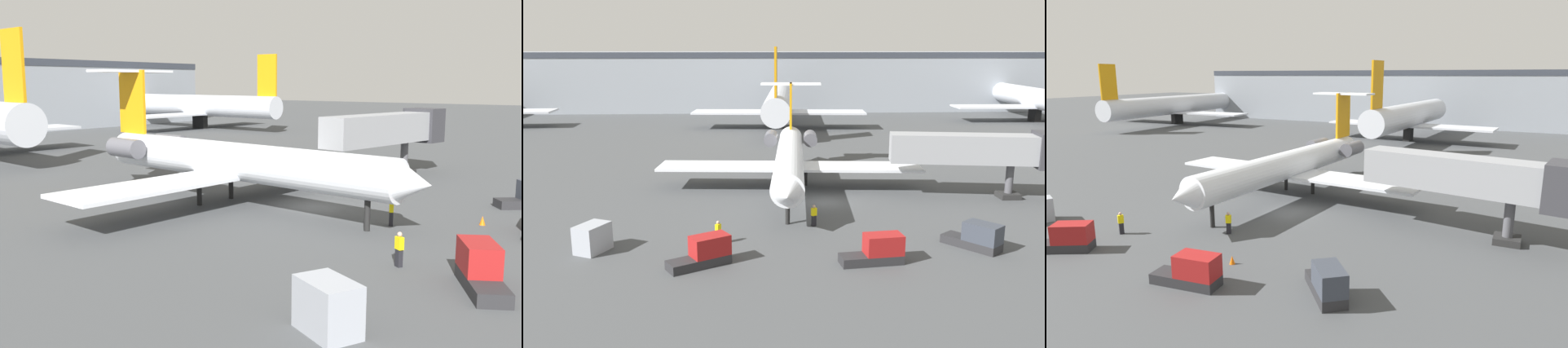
% 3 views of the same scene
% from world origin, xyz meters
% --- Properties ---
extents(ground_plane, '(400.00, 400.00, 0.10)m').
position_xyz_m(ground_plane, '(0.00, 0.00, -0.05)').
color(ground_plane, '#424447').
extents(regional_jet, '(25.83, 29.56, 9.60)m').
position_xyz_m(regional_jet, '(-2.68, 5.51, 3.21)').
color(regional_jet, silver).
rests_on(regional_jet, ground_plane).
extents(jet_bridge, '(15.55, 5.30, 6.14)m').
position_xyz_m(jet_bridge, '(14.99, 0.88, 4.45)').
color(jet_bridge, gray).
rests_on(jet_bridge, ground_plane).
extents(ground_crew_marshaller, '(0.43, 0.48, 1.69)m').
position_xyz_m(ground_crew_marshaller, '(-8.74, -10.33, 0.86)').
color(ground_crew_marshaller, black).
rests_on(ground_crew_marshaller, ground_plane).
extents(ground_crew_loader, '(0.47, 0.40, 1.69)m').
position_xyz_m(ground_crew_loader, '(-1.59, -6.70, 0.86)').
color(ground_crew_loader, black).
rests_on(ground_crew_loader, ground_plane).
extents(baggage_tug_spare, '(4.16, 3.22, 1.90)m').
position_xyz_m(baggage_tug_spare, '(-9.34, -14.24, 0.84)').
color(baggage_tug_spare, '#262628').
rests_on(baggage_tug_spare, ground_plane).
extents(cargo_container_uld, '(2.37, 2.72, 1.91)m').
position_xyz_m(cargo_container_uld, '(-17.13, -11.38, 0.96)').
color(cargo_container_uld, '#999EA8').
rests_on(cargo_container_uld, ground_plane).
extents(traffic_cone_near, '(0.36, 0.36, 0.55)m').
position_xyz_m(traffic_cone_near, '(1.91, -11.09, 0.28)').
color(traffic_cone_near, orange).
rests_on(traffic_cone_near, ground_plane).
extents(parked_airliner_centre, '(30.63, 36.35, 13.28)m').
position_xyz_m(parked_airliner_centre, '(46.72, 53.65, 4.23)').
color(parked_airliner_centre, silver).
rests_on(parked_airliner_centre, ground_plane).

